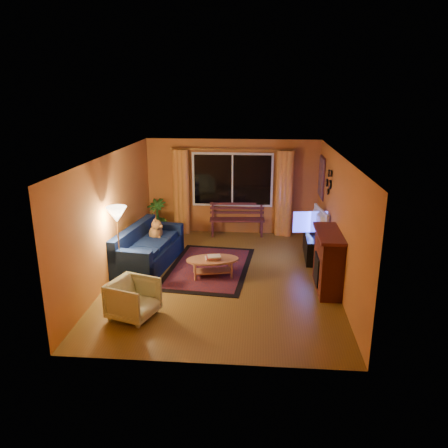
# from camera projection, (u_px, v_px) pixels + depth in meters

# --- Properties ---
(floor) EXTENTS (4.50, 6.00, 0.02)m
(floor) POSITION_uv_depth(u_px,v_px,m) (223.00, 277.00, 9.00)
(floor) COLOR brown
(floor) RESTS_ON ground
(ceiling) EXTENTS (4.50, 6.00, 0.02)m
(ceiling) POSITION_uv_depth(u_px,v_px,m) (223.00, 155.00, 8.27)
(ceiling) COLOR white
(ceiling) RESTS_ON ground
(wall_back) EXTENTS (4.50, 0.02, 2.50)m
(wall_back) POSITION_uv_depth(u_px,v_px,m) (232.00, 187.00, 11.50)
(wall_back) COLOR #C37132
(wall_back) RESTS_ON ground
(wall_left) EXTENTS (0.02, 6.00, 2.50)m
(wall_left) POSITION_uv_depth(u_px,v_px,m) (111.00, 216.00, 8.81)
(wall_left) COLOR #C37132
(wall_left) RESTS_ON ground
(wall_right) EXTENTS (0.02, 6.00, 2.50)m
(wall_right) POSITION_uv_depth(u_px,v_px,m) (339.00, 221.00, 8.46)
(wall_right) COLOR #C37132
(wall_right) RESTS_ON ground
(window) EXTENTS (2.00, 0.02, 1.30)m
(window) POSITION_uv_depth(u_px,v_px,m) (232.00, 180.00, 11.38)
(window) COLOR black
(window) RESTS_ON wall_back
(curtain_rod) EXTENTS (3.20, 0.03, 0.03)m
(curtain_rod) POSITION_uv_depth(u_px,v_px,m) (232.00, 149.00, 11.11)
(curtain_rod) COLOR #BF8C3F
(curtain_rod) RESTS_ON wall_back
(curtain_left) EXTENTS (0.36, 0.36, 2.24)m
(curtain_left) POSITION_uv_depth(u_px,v_px,m) (181.00, 192.00, 11.52)
(curtain_left) COLOR orange
(curtain_left) RESTS_ON ground
(curtain_right) EXTENTS (0.36, 0.36, 2.24)m
(curtain_right) POSITION_uv_depth(u_px,v_px,m) (284.00, 194.00, 11.31)
(curtain_right) COLOR orange
(curtain_right) RESTS_ON ground
(bench) EXTENTS (1.46, 0.52, 0.43)m
(bench) POSITION_uv_depth(u_px,v_px,m) (237.00, 227.00, 11.55)
(bench) COLOR #471C21
(bench) RESTS_ON ground
(potted_plant) EXTENTS (0.69, 0.69, 0.94)m
(potted_plant) POSITION_uv_depth(u_px,v_px,m) (157.00, 217.00, 11.60)
(potted_plant) COLOR #235B1E
(potted_plant) RESTS_ON ground
(sofa) EXTENTS (1.20, 2.21, 0.85)m
(sofa) POSITION_uv_depth(u_px,v_px,m) (149.00, 247.00, 9.50)
(sofa) COLOR #0B173A
(sofa) RESTS_ON ground
(dog) EXTENTS (0.40, 0.49, 0.47)m
(dog) POSITION_uv_depth(u_px,v_px,m) (156.00, 230.00, 9.88)
(dog) COLOR #905F2F
(dog) RESTS_ON sofa
(armchair) EXTENTS (0.85, 0.88, 0.73)m
(armchair) POSITION_uv_depth(u_px,v_px,m) (133.00, 297.00, 7.30)
(armchair) COLOR beige
(armchair) RESTS_ON ground
(floor_lamp) EXTENTS (0.29, 0.29, 1.57)m
(floor_lamp) POSITION_uv_depth(u_px,v_px,m) (119.00, 245.00, 8.51)
(floor_lamp) COLOR #BF8C3F
(floor_lamp) RESTS_ON ground
(rug) EXTENTS (1.92, 2.79, 0.02)m
(rug) POSITION_uv_depth(u_px,v_px,m) (209.00, 268.00, 9.44)
(rug) COLOR maroon
(rug) RESTS_ON ground
(coffee_table) EXTENTS (1.26, 1.26, 0.39)m
(coffee_table) POSITION_uv_depth(u_px,v_px,m) (213.00, 268.00, 8.97)
(coffee_table) COLOR #B7764F
(coffee_table) RESTS_ON ground
(tv_console) EXTENTS (0.47, 1.32, 0.54)m
(tv_console) POSITION_uv_depth(u_px,v_px,m) (314.00, 246.00, 9.99)
(tv_console) COLOR black
(tv_console) RESTS_ON ground
(television) EXTENTS (0.28, 1.06, 0.61)m
(television) POSITION_uv_depth(u_px,v_px,m) (316.00, 222.00, 9.82)
(television) COLOR black
(television) RESTS_ON tv_console
(fireplace) EXTENTS (0.40, 1.20, 1.10)m
(fireplace) POSITION_uv_depth(u_px,v_px,m) (328.00, 262.00, 8.30)
(fireplace) COLOR maroon
(fireplace) RESTS_ON ground
(mirror_cluster) EXTENTS (0.06, 0.60, 0.56)m
(mirror_cluster) POSITION_uv_depth(u_px,v_px,m) (328.00, 180.00, 9.54)
(mirror_cluster) COLOR black
(mirror_cluster) RESTS_ON wall_right
(painting) EXTENTS (0.04, 0.76, 0.96)m
(painting) POSITION_uv_depth(u_px,v_px,m) (321.00, 177.00, 10.68)
(painting) COLOR #C5560D
(painting) RESTS_ON wall_right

